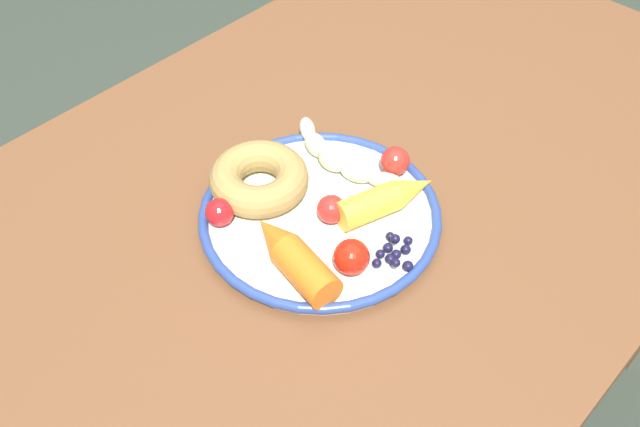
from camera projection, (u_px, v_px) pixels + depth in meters
dining_table at (336, 235)px, 0.94m from camera, size 1.27×0.75×0.70m
plate at (320, 215)px, 0.84m from camera, size 0.28×0.28×0.02m
banana at (337, 157)px, 0.88m from camera, size 0.06×0.18×0.03m
carrot_orange at (292, 256)px, 0.77m from camera, size 0.06×0.13×0.04m
carrot_yellow at (387, 199)px, 0.83m from camera, size 0.13×0.07×0.04m
donut at (259, 178)px, 0.85m from camera, size 0.16×0.16×0.04m
blueberry_pile at (395, 252)px, 0.79m from camera, size 0.06×0.05×0.02m
tomato_near at (331, 209)px, 0.82m from camera, size 0.03×0.03×0.03m
tomato_mid at (219, 212)px, 0.81m from camera, size 0.03×0.03×0.03m
tomato_far at (352, 257)px, 0.77m from camera, size 0.04×0.04×0.04m
tomato_extra at (395, 161)px, 0.87m from camera, size 0.04×0.04×0.04m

